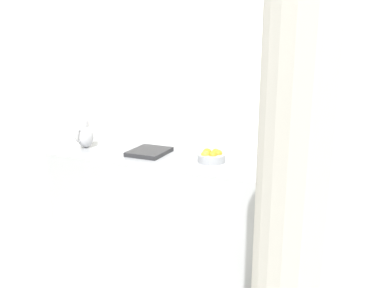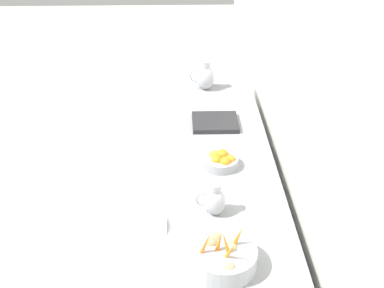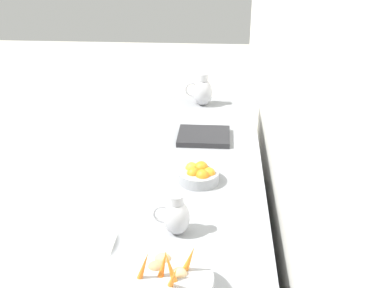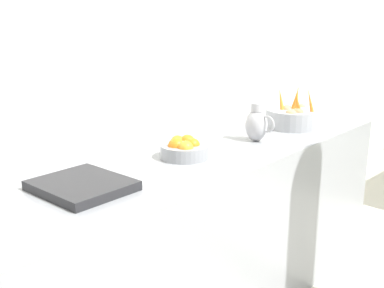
{
  "view_description": "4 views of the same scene",
  "coord_description": "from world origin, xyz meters",
  "px_view_note": "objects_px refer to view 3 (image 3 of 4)",
  "views": [
    {
      "loc": [
        1.26,
        0.8,
        1.73
      ],
      "look_at": [
        -1.45,
        -0.37,
        1.0
      ],
      "focal_mm": 35.55,
      "sensor_mm": 36.0,
      "label": 1
    },
    {
      "loc": [
        -1.22,
        2.47,
        2.63
      ],
      "look_at": [
        -1.29,
        -0.24,
        1.02
      ],
      "focal_mm": 46.3,
      "sensor_mm": 36.0,
      "label": 2
    },
    {
      "loc": [
        -1.6,
        2.01,
        2.13
      ],
      "look_at": [
        -1.44,
        -0.31,
        1.04
      ],
      "focal_mm": 43.36,
      "sensor_mm": 36.0,
      "label": 3
    },
    {
      "loc": [
        -0.06,
        -1.76,
        1.49
      ],
      "look_at": [
        -1.29,
        -0.37,
        0.99
      ],
      "focal_mm": 44.41,
      "sensor_mm": 36.0,
      "label": 4
    }
  ],
  "objects_px": {
    "vegetable_colander": "(170,287)",
    "orange_bowl": "(199,175)",
    "metal_pitcher_tall": "(202,91)",
    "metal_pitcher_short": "(176,216)"
  },
  "relations": [
    {
      "from": "metal_pitcher_tall",
      "to": "metal_pitcher_short",
      "type": "bearing_deg",
      "value": 88.91
    },
    {
      "from": "vegetable_colander",
      "to": "orange_bowl",
      "type": "bearing_deg",
      "value": -93.74
    },
    {
      "from": "orange_bowl",
      "to": "metal_pitcher_tall",
      "type": "distance_m",
      "value": 1.21
    },
    {
      "from": "metal_pitcher_short",
      "to": "orange_bowl",
      "type": "bearing_deg",
      "value": -98.88
    },
    {
      "from": "metal_pitcher_tall",
      "to": "orange_bowl",
      "type": "bearing_deg",
      "value": 92.03
    },
    {
      "from": "vegetable_colander",
      "to": "orange_bowl",
      "type": "relative_size",
      "value": 1.46
    },
    {
      "from": "orange_bowl",
      "to": "metal_pitcher_tall",
      "type": "bearing_deg",
      "value": -87.97
    },
    {
      "from": "vegetable_colander",
      "to": "orange_bowl",
      "type": "xyz_separation_m",
      "value": [
        -0.06,
        -0.89,
        -0.02
      ]
    },
    {
      "from": "orange_bowl",
      "to": "vegetable_colander",
      "type": "bearing_deg",
      "value": 86.26
    },
    {
      "from": "vegetable_colander",
      "to": "metal_pitcher_short",
      "type": "relative_size",
      "value": 1.64
    }
  ]
}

